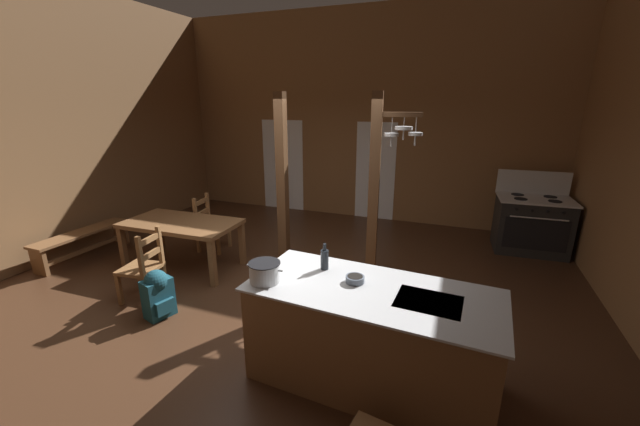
% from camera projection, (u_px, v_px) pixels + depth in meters
% --- Properties ---
extents(ground_plane, '(8.69, 8.70, 0.10)m').
position_uv_depth(ground_plane, '(274.00, 305.00, 4.80)').
color(ground_plane, '#422819').
extents(wall_back, '(8.69, 0.14, 4.25)m').
position_uv_depth(wall_back, '(360.00, 118.00, 7.76)').
color(wall_back, brown).
rests_on(wall_back, ground_plane).
extents(wall_left, '(0.14, 8.70, 4.25)m').
position_uv_depth(wall_left, '(27.00, 125.00, 5.52)').
color(wall_left, brown).
rests_on(wall_left, ground_plane).
extents(glazed_door_back_left, '(1.00, 0.01, 2.05)m').
position_uv_depth(glazed_door_back_left, '(283.00, 165.00, 8.61)').
color(glazed_door_back_left, white).
rests_on(glazed_door_back_left, ground_plane).
extents(glazed_panel_back_right, '(0.84, 0.01, 2.05)m').
position_uv_depth(glazed_panel_back_right, '(375.00, 172.00, 7.88)').
color(glazed_panel_back_right, white).
rests_on(glazed_panel_back_right, ground_plane).
extents(kitchen_island, '(2.22, 1.10, 0.93)m').
position_uv_depth(kitchen_island, '(370.00, 336.00, 3.33)').
color(kitchen_island, brown).
rests_on(kitchen_island, ground_plane).
extents(stove_range, '(1.18, 0.87, 1.32)m').
position_uv_depth(stove_range, '(531.00, 224.00, 6.29)').
color(stove_range, black).
rests_on(stove_range, ground_plane).
extents(support_post_with_pot_rack, '(0.67, 0.25, 2.60)m').
position_uv_depth(support_post_with_pot_rack, '(377.00, 183.00, 5.02)').
color(support_post_with_pot_rack, brown).
rests_on(support_post_with_pot_rack, ground_plane).
extents(support_post_center, '(0.14, 0.14, 2.60)m').
position_uv_depth(support_post_center, '(282.00, 184.00, 5.51)').
color(support_post_center, brown).
rests_on(support_post_center, ground_plane).
extents(dining_table, '(1.72, 0.94, 0.74)m').
position_uv_depth(dining_table, '(181.00, 227.00, 5.61)').
color(dining_table, brown).
rests_on(dining_table, ground_plane).
extents(ladderback_chair_near_window, '(0.50, 0.50, 0.95)m').
position_uv_depth(ladderback_chair_near_window, '(144.00, 267.00, 4.73)').
color(ladderback_chair_near_window, olive).
rests_on(ladderback_chair_near_window, ground_plane).
extents(ladderback_chair_by_post, '(0.48, 0.48, 0.95)m').
position_uv_depth(ladderback_chair_by_post, '(210.00, 224.00, 6.34)').
color(ladderback_chair_by_post, olive).
rests_on(ladderback_chair_by_post, ground_plane).
extents(bench_along_left_wall, '(0.40, 1.54, 0.44)m').
position_uv_depth(bench_along_left_wall, '(83.00, 239.00, 6.07)').
color(bench_along_left_wall, brown).
rests_on(bench_along_left_wall, ground_plane).
extents(backpack, '(0.36, 0.37, 0.60)m').
position_uv_depth(backpack, '(158.00, 292.00, 4.39)').
color(backpack, '#194756').
rests_on(backpack, ground_plane).
extents(stockpot_on_counter, '(0.35, 0.29, 0.18)m').
position_uv_depth(stockpot_on_counter, '(265.00, 272.00, 3.31)').
color(stockpot_on_counter, silver).
rests_on(stockpot_on_counter, kitchen_island).
extents(mixing_bowl_on_counter, '(0.17, 0.17, 0.06)m').
position_uv_depth(mixing_bowl_on_counter, '(355.00, 279.00, 3.31)').
color(mixing_bowl_on_counter, slate).
rests_on(mixing_bowl_on_counter, kitchen_island).
extents(bottle_tall_on_counter, '(0.08, 0.08, 0.26)m').
position_uv_depth(bottle_tall_on_counter, '(325.00, 259.00, 3.55)').
color(bottle_tall_on_counter, '#1E2328').
rests_on(bottle_tall_on_counter, kitchen_island).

